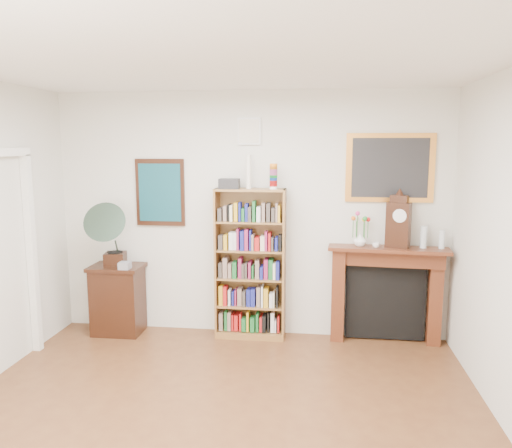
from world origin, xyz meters
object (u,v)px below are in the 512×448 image
(side_cabinet, at_px, (118,299))
(flower_vase, at_px, (360,240))
(fireplace, at_px, (386,286))
(bottle_right, at_px, (442,239))
(gramophone, at_px, (109,230))
(mantel_clock, at_px, (398,223))
(teacup, at_px, (376,245))
(cd_stack, at_px, (125,265))
(bookshelf, at_px, (250,256))
(bottle_left, at_px, (423,237))

(side_cabinet, xyz_separation_m, flower_vase, (2.78, 0.11, 0.76))
(fireplace, xyz_separation_m, bottle_right, (0.56, -0.05, 0.55))
(gramophone, bearing_deg, fireplace, -6.42)
(side_cabinet, distance_m, bottle_right, 3.73)
(fireplace, distance_m, mantel_clock, 0.74)
(side_cabinet, bearing_deg, bottle_right, 1.14)
(side_cabinet, height_order, teacup, teacup)
(cd_stack, relative_size, bottle_right, 0.60)
(teacup, bearing_deg, cd_stack, -176.08)
(mantel_clock, bearing_deg, side_cabinet, -155.74)
(side_cabinet, xyz_separation_m, fireplace, (3.08, 0.14, 0.23))
(bookshelf, height_order, bottle_right, bookshelf)
(fireplace, height_order, teacup, teacup)
(mantel_clock, distance_m, bottle_left, 0.31)
(fireplace, xyz_separation_m, mantel_clock, (0.09, -0.05, 0.73))
(fireplace, bearing_deg, bookshelf, -173.09)
(side_cabinet, distance_m, teacup, 3.03)
(side_cabinet, relative_size, mantel_clock, 1.42)
(bookshelf, relative_size, flower_vase, 13.72)
(flower_vase, bearing_deg, fireplace, 6.16)
(bottle_right, bearing_deg, flower_vase, 178.82)
(gramophone, height_order, mantel_clock, mantel_clock)
(fireplace, xyz_separation_m, bottle_left, (0.37, -0.04, 0.57))
(bookshelf, relative_size, bottle_left, 8.24)
(flower_vase, bearing_deg, cd_stack, -174.50)
(side_cabinet, distance_m, cd_stack, 0.50)
(gramophone, height_order, bottle_right, gramophone)
(cd_stack, height_order, flower_vase, flower_vase)
(mantel_clock, bearing_deg, gramophone, -154.39)
(fireplace, relative_size, bottle_right, 6.57)
(bookshelf, xyz_separation_m, fireplace, (1.52, 0.07, -0.32))
(gramophone, relative_size, flower_vase, 5.24)
(bookshelf, xyz_separation_m, teacup, (1.38, -0.03, 0.16))
(mantel_clock, distance_m, bottle_right, 0.50)
(flower_vase, height_order, teacup, flower_vase)
(cd_stack, relative_size, bottle_left, 0.50)
(cd_stack, xyz_separation_m, teacup, (2.78, 0.19, 0.27))
(bookshelf, xyz_separation_m, side_cabinet, (-1.56, -0.08, -0.55))
(mantel_clock, bearing_deg, teacup, -147.46)
(cd_stack, xyz_separation_m, bottle_right, (3.48, 0.23, 0.34))
(cd_stack, relative_size, flower_vase, 0.83)
(teacup, bearing_deg, bottle_left, 5.94)
(gramophone, relative_size, cd_stack, 6.29)
(teacup, distance_m, bottle_right, 0.70)
(bookshelf, height_order, gramophone, bookshelf)
(mantel_clock, xyz_separation_m, bottle_right, (0.46, 0.00, -0.18))
(bottle_left, bearing_deg, bookshelf, -179.29)
(cd_stack, distance_m, bottle_left, 3.32)
(cd_stack, bearing_deg, side_cabinet, 137.84)
(mantel_clock, distance_m, flower_vase, 0.45)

